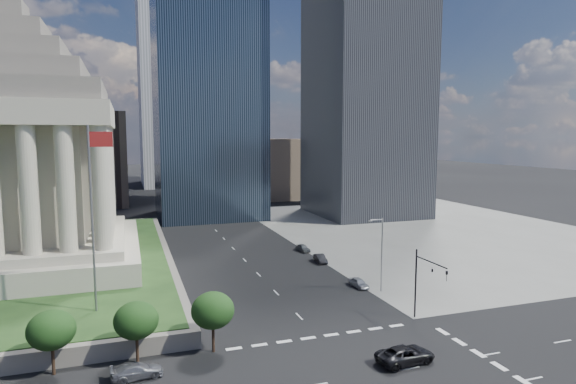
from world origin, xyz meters
name	(u,v)px	position (x,y,z in m)	size (l,w,h in m)	color
ground	(199,213)	(0.00, 100.00, 0.00)	(500.00, 500.00, 0.00)	black
sidewalk_ne	(431,229)	(46.00, 60.00, 0.01)	(68.00, 90.00, 0.03)	slate
war_memorial	(10,132)	(-34.00, 48.00, 21.40)	(34.00, 34.00, 39.00)	#AFA893
flagpole	(93,208)	(-21.83, 24.00, 13.11)	(2.52, 0.24, 20.00)	slate
midrise_glass	(207,100)	(2.00, 95.00, 30.00)	(26.00, 26.00, 60.00)	black
highrise_ne	(367,23)	(42.00, 85.00, 50.00)	(26.00, 28.00, 100.00)	black
building_filler_ne	(278,168)	(32.00, 130.00, 10.00)	(20.00, 30.00, 20.00)	brown
building_filler_nw	(86,159)	(-30.00, 130.00, 14.00)	(24.00, 30.00, 28.00)	brown
traffic_signal_ne	(425,277)	(12.50, 13.70, 5.25)	(0.30, 5.74, 8.00)	black
street_lamp_north	(381,250)	(13.33, 25.00, 5.66)	(2.13, 0.22, 10.00)	slate
pickup_truck	(405,355)	(5.31, 6.06, 0.78)	(2.58, 5.60, 1.56)	black
suv_grey	(137,371)	(-18.10, 11.00, 0.64)	(1.79, 4.41, 1.28)	slate
parked_sedan_near	(359,283)	(11.50, 27.58, 0.63)	(3.72, 1.50, 1.27)	#93969B
parked_sedan_mid	(320,259)	(11.50, 41.45, 0.66)	(1.40, 4.01, 1.32)	black
parked_sedan_far	(303,248)	(11.50, 49.74, 0.64)	(3.75, 1.51, 1.28)	#505457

